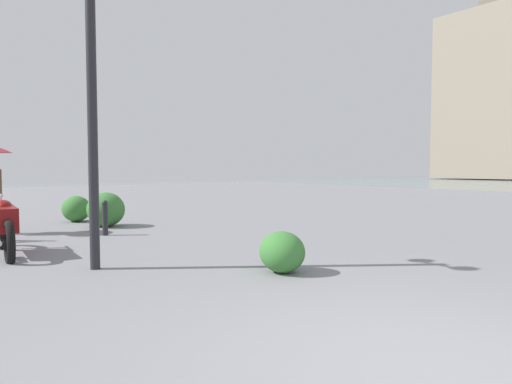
{
  "coord_description": "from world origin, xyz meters",
  "views": [
    {
      "loc": [
        -1.63,
        2.91,
        1.47
      ],
      "look_at": [
        7.81,
        -4.5,
        0.82
      ],
      "focal_mm": 31.14,
      "sensor_mm": 36.0,
      "label": 1
    }
  ],
  "objects_px": {
    "lamppost": "(91,65)",
    "bollard_mid": "(107,213)",
    "motorcycle": "(5,225)",
    "bollard_near": "(105,217)"
  },
  "relations": [
    {
      "from": "motorcycle",
      "to": "bollard_mid",
      "type": "height_order",
      "value": "motorcycle"
    },
    {
      "from": "lamppost",
      "to": "bollard_mid",
      "type": "distance_m",
      "value": 5.34
    },
    {
      "from": "motorcycle",
      "to": "lamppost",
      "type": "bearing_deg",
      "value": -157.3
    },
    {
      "from": "motorcycle",
      "to": "bollard_near",
      "type": "bearing_deg",
      "value": -62.16
    },
    {
      "from": "lamppost",
      "to": "motorcycle",
      "type": "bearing_deg",
      "value": 22.7
    },
    {
      "from": "bollard_near",
      "to": "lamppost",
      "type": "bearing_deg",
      "value": 158.29
    },
    {
      "from": "bollard_mid",
      "to": "motorcycle",
      "type": "bearing_deg",
      "value": 132.31
    },
    {
      "from": "bollard_mid",
      "to": "lamppost",
      "type": "bearing_deg",
      "value": 158.48
    },
    {
      "from": "motorcycle",
      "to": "bollard_mid",
      "type": "xyz_separation_m",
      "value": [
        2.33,
        -2.56,
        -0.14
      ]
    },
    {
      "from": "lamppost",
      "to": "bollard_mid",
      "type": "bearing_deg",
      "value": -21.52
    }
  ]
}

